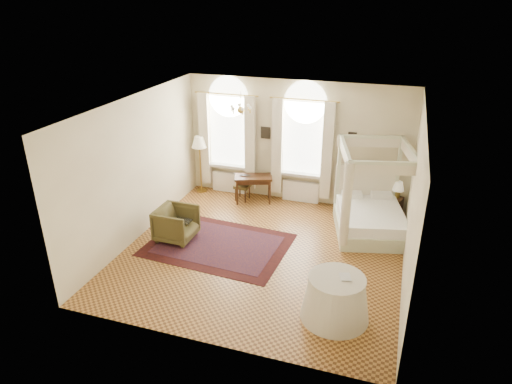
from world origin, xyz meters
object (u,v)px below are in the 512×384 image
at_px(nightstand, 393,207).
at_px(coffee_table, 181,220).
at_px(side_table, 336,298).
at_px(writing_desk, 253,180).
at_px(stool, 242,187).
at_px(canopy_bed, 371,214).
at_px(armchair, 176,224).
at_px(floor_lamp, 199,145).

relative_size(nightstand, coffee_table, 0.94).
bearing_deg(nightstand, side_table, -100.28).
distance_m(writing_desk, stool, 0.42).
bearing_deg(canopy_bed, writing_desk, 165.97).
height_order(writing_desk, stool, writing_desk).
relative_size(coffee_table, side_table, 0.48).
relative_size(canopy_bed, armchair, 2.65).
xyz_separation_m(canopy_bed, floor_lamp, (-4.87, 1.01, 0.92)).
distance_m(nightstand, writing_desk, 3.73).
bearing_deg(nightstand, stool, -177.36).
bearing_deg(floor_lamp, writing_desk, -7.22).
bearing_deg(side_table, coffee_table, 154.11).
xyz_separation_m(nightstand, stool, (-4.04, -0.19, 0.10)).
relative_size(armchair, coffee_table, 1.48).
xyz_separation_m(nightstand, writing_desk, (-3.71, -0.21, 0.37)).
bearing_deg(canopy_bed, side_table, -95.05).
bearing_deg(canopy_bed, coffee_table, -161.58).
xyz_separation_m(writing_desk, armchair, (-1.05, -2.52, -0.25)).
height_order(writing_desk, side_table, side_table).
bearing_deg(floor_lamp, coffee_table, -76.43).
bearing_deg(side_table, writing_desk, 124.99).
xyz_separation_m(armchair, coffee_table, (-0.02, 0.29, -0.05)).
bearing_deg(coffee_table, canopy_bed, 18.42).
height_order(stool, floor_lamp, floor_lamp).
distance_m(writing_desk, armchair, 2.74).
bearing_deg(canopy_bed, floor_lamp, 168.25).
distance_m(coffee_table, floor_lamp, 2.72).
relative_size(writing_desk, stool, 2.51).
bearing_deg(coffee_table, nightstand, 27.04).
bearing_deg(writing_desk, floor_lamp, 172.78).
bearing_deg(coffee_table, stool, 71.67).
relative_size(canopy_bed, writing_desk, 2.06).
distance_m(coffee_table, side_table, 4.43).
distance_m(writing_desk, coffee_table, 2.49).
distance_m(canopy_bed, armchair, 4.60).
bearing_deg(armchair, stool, -15.00).
xyz_separation_m(writing_desk, side_table, (2.92, -4.17, -0.23)).
xyz_separation_m(stool, coffee_table, (-0.75, -2.25, -0.02)).
bearing_deg(writing_desk, stool, 175.76).
relative_size(writing_desk, armchair, 1.28).
height_order(writing_desk, floor_lamp, floor_lamp).
bearing_deg(writing_desk, coffee_table, -115.67).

